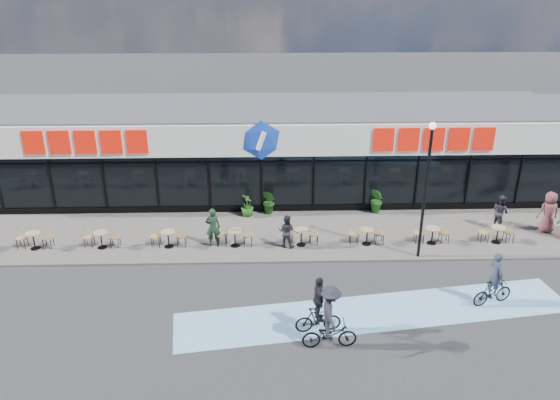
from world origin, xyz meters
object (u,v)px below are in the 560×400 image
lamp_post (426,181)px  patron_right (286,231)px  potted_plant_left (247,205)px  pedestrian_c (548,212)px  potted_plant_right (377,200)px  cyclist_a (318,310)px  potted_plant_mid (269,202)px  pedestrian_b (500,212)px  cyclist_b (494,286)px  patron_left (213,227)px

lamp_post → patron_right: lamp_post is taller
lamp_post → potted_plant_left: (-7.19, 4.17, -2.81)m
patron_right → pedestrian_c: bearing=-156.0°
potted_plant_right → cyclist_a: cyclist_a is taller
patron_right → lamp_post: bearing=-171.6°
potted_plant_right → patron_right: bearing=-143.4°
potted_plant_mid → pedestrian_c: (12.47, -2.25, 0.33)m
pedestrian_b → cyclist_b: 6.48m
pedestrian_b → potted_plant_right: bearing=51.5°
lamp_post → potted_plant_left: lamp_post is taller
cyclist_a → cyclist_b: bearing=12.5°
pedestrian_b → pedestrian_c: size_ratio=0.84×
cyclist_a → potted_plant_right: bearing=68.0°
pedestrian_b → cyclist_b: cyclist_b is taller
patron_left → patron_right: bearing=174.4°
pedestrian_c → cyclist_a: 12.94m
potted_plant_right → pedestrian_b: pedestrian_b is taller
potted_plant_right → pedestrian_c: size_ratio=0.68×
pedestrian_b → cyclist_a: 11.60m
potted_plant_mid → pedestrian_b: bearing=-9.8°
potted_plant_right → patron_left: bearing=-157.6°
cyclist_b → potted_plant_right: bearing=109.3°
potted_plant_left → patron_right: (1.76, -3.19, 0.20)m
potted_plant_right → cyclist_b: cyclist_b is taller
patron_right → pedestrian_b: 9.93m
potted_plant_right → patron_left: size_ratio=0.76×
potted_plant_mid → cyclist_a: size_ratio=0.61×
potted_plant_left → potted_plant_mid: bearing=10.0°
potted_plant_right → lamp_post: bearing=-77.9°
pedestrian_c → pedestrian_b: bearing=-14.2°
potted_plant_mid → cyclist_a: (1.52, -9.16, 0.13)m
potted_plant_right → cyclist_b: (2.69, -7.70, -0.01)m
lamp_post → cyclist_a: bearing=-133.8°
patron_right → pedestrian_c: size_ratio=0.77×
potted_plant_right → cyclist_a: 9.84m
potted_plant_left → cyclist_a: size_ratio=0.52×
potted_plant_right → pedestrian_c: bearing=-17.0°
potted_plant_left → cyclist_b: size_ratio=0.52×
lamp_post → patron_right: bearing=169.8°
potted_plant_left → lamp_post: bearing=-30.1°
pedestrian_b → cyclist_a: cyclist_a is taller
potted_plant_mid → patron_right: patron_right is taller
patron_left → patron_right: patron_left is taller
potted_plant_left → cyclist_b: 11.72m
patron_left → pedestrian_b: 12.99m
lamp_post → potted_plant_left: bearing=149.9°
potted_plant_left → potted_plant_mid: potted_plant_mid is taller
pedestrian_c → lamp_post: bearing=16.9°
pedestrian_c → patron_left: bearing=2.1°
patron_right → pedestrian_b: pedestrian_b is taller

